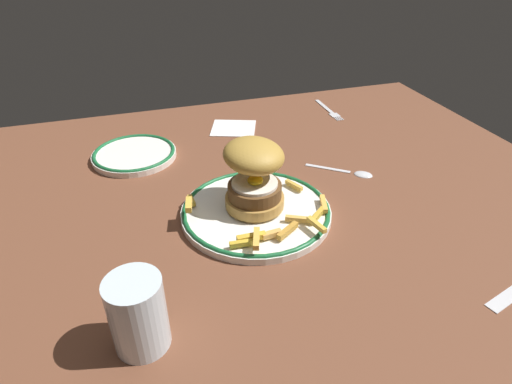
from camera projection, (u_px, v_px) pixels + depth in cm
name	position (u px, v px, depth cm)	size (l,w,h in cm)	color
ground_plane	(268.00, 210.00, 76.66)	(117.60, 97.66, 4.00)	brown
dinner_plate	(256.00, 211.00, 71.56)	(25.10, 25.10, 1.60)	white
burger	(254.00, 173.00, 69.43)	(14.45, 14.46, 11.33)	#B3833D
fries_pile	(269.00, 217.00, 67.54)	(23.74, 22.19, 2.88)	gold
water_glass	(139.00, 318.00, 48.31)	(6.48, 6.48, 9.62)	silver
side_plate	(134.00, 154.00, 88.71)	(17.16, 17.16, 1.60)	white
fork	(329.00, 110.00, 110.63)	(2.21, 14.41, 0.36)	silver
spoon	(356.00, 172.00, 83.40)	(11.56, 9.48, 0.90)	silver
napkin	(234.00, 128.00, 101.23)	(10.16, 9.32, 0.40)	white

